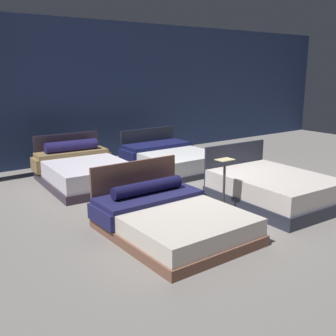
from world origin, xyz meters
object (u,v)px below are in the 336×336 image
bed_0 (170,219)px  bed_3 (171,159)px  bed_2 (84,171)px  bed_1 (273,189)px  price_sign (224,194)px

bed_0 → bed_3: bearing=53.0°
bed_2 → bed_1: bearing=-52.2°
bed_0 → bed_2: (0.08, 3.10, 0.05)m
bed_1 → price_sign: (-1.07, 0.11, 0.09)m
bed_2 → price_sign: (1.07, -3.01, 0.08)m
bed_1 → bed_2: bearing=126.6°
bed_0 → bed_1: size_ratio=1.00×
bed_2 → bed_3: bearing=1.9°
bed_0 → price_sign: 1.15m
price_sign → bed_0: bearing=-175.5°
bed_3 → price_sign: price_sign is taller
bed_0 → price_sign: size_ratio=2.25×
bed_3 → price_sign: bearing=-110.8°
bed_0 → price_sign: (1.14, 0.09, 0.13)m
bed_0 → bed_2: bearing=88.1°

